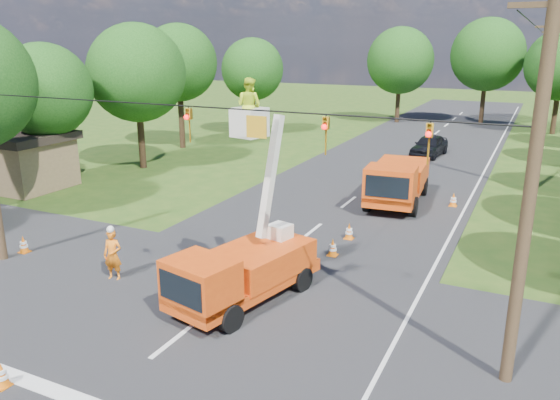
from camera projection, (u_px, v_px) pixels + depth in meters
The scene contains 24 objects.
ground at pixel (376, 182), 32.61m from camera, with size 140.00×140.00×0.00m, color #294D17.
road_main at pixel (376, 182), 32.61m from camera, with size 12.00×100.00×0.06m, color black.
road_cross at pixel (214, 310), 17.04m from camera, with size 56.00×10.00×0.07m, color black.
edge_line at pixel (474, 192), 30.28m from camera, with size 0.12×90.00×0.02m, color silver.
bucket_truck at pixel (243, 259), 17.11m from camera, with size 3.17×5.75×7.07m.
second_truck at pixel (397, 181), 27.75m from camera, with size 2.94×6.52×2.38m.
ground_worker at pixel (113, 255), 18.99m from camera, with size 0.67×0.44×1.84m, color orange.
distant_car at pixel (429, 146), 39.58m from camera, with size 1.83×4.56×1.55m, color black.
traffic_cone_0 at pixel (1, 374), 13.15m from camera, with size 0.38×0.38×0.71m.
traffic_cone_2 at pixel (333, 247), 21.22m from camera, with size 0.38×0.38×0.71m.
traffic_cone_3 at pixel (349, 231), 23.02m from camera, with size 0.38×0.38×0.71m.
traffic_cone_4 at pixel (24, 245), 21.53m from camera, with size 0.38×0.38×0.71m.
traffic_cone_6 at pixel (453, 200), 27.59m from camera, with size 0.38×0.38×0.71m.
pole_right_near at pixel (532, 181), 12.07m from camera, with size 1.80×0.30×10.00m.
pole_right_mid at pixel (544, 98), 29.37m from camera, with size 1.80×0.30×10.00m.
pole_right_far at pixel (547, 77), 46.67m from camera, with size 1.80×0.30×10.00m.
signal_span at pixel (277, 127), 14.46m from camera, with size 18.00×0.29×1.07m.
shed at pixel (20, 159), 31.00m from camera, with size 5.50×4.50×3.15m.
tree_left_c at pixel (45, 91), 30.17m from camera, with size 5.20×5.20×8.06m.
tree_left_d at pixel (137, 73), 34.54m from camera, with size 6.20×6.20×9.24m.
tree_left_e at pixel (179, 63), 41.24m from camera, with size 5.80×5.80×9.41m.
tree_left_f at pixel (252, 70), 47.56m from camera, with size 5.40×5.40×8.40m.
tree_far_a at pixel (400, 61), 54.58m from camera, with size 6.60×6.60×9.50m.
tree_far_b at pixel (488, 55), 52.81m from camera, with size 7.00×7.00×10.32m.
Camera 1 is at (8.55, -10.97, 8.08)m, focal length 35.00 mm.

